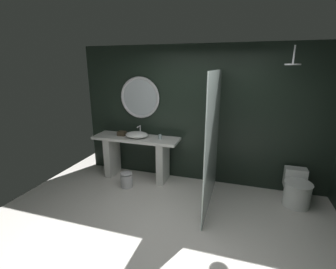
# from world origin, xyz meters

# --- Properties ---
(ground_plane) EXTENTS (5.76, 5.76, 0.00)m
(ground_plane) POSITION_xyz_m (0.00, 0.00, 0.00)
(ground_plane) COLOR silver
(back_wall_panel) EXTENTS (4.80, 0.10, 2.60)m
(back_wall_panel) POSITION_xyz_m (0.00, 1.90, 1.30)
(back_wall_panel) COLOR black
(back_wall_panel) RESTS_ON ground_plane
(vanity_counter) EXTENTS (1.72, 0.53, 0.86)m
(vanity_counter) POSITION_xyz_m (-1.22, 1.57, 0.55)
(vanity_counter) COLOR silver
(vanity_counter) RESTS_ON ground_plane
(vessel_sink) EXTENTS (0.45, 0.37, 0.21)m
(vessel_sink) POSITION_xyz_m (-1.18, 1.54, 0.92)
(vessel_sink) COLOR white
(vessel_sink) RESTS_ON vanity_counter
(tumbler_cup) EXTENTS (0.06, 0.06, 0.09)m
(tumbler_cup) POSITION_xyz_m (-0.72, 1.59, 0.91)
(tumbler_cup) COLOR silver
(tumbler_cup) RESTS_ON vanity_counter
(tissue_box) EXTENTS (0.15, 0.13, 0.09)m
(tissue_box) POSITION_xyz_m (-1.53, 1.58, 0.91)
(tissue_box) COLOR #3D3323
(tissue_box) RESTS_ON vanity_counter
(round_wall_mirror) EXTENTS (0.83, 0.05, 0.83)m
(round_wall_mirror) POSITION_xyz_m (-1.22, 1.81, 1.61)
(round_wall_mirror) COLOR silver
(shower_glass_panel) EXTENTS (0.02, 1.57, 2.16)m
(shower_glass_panel) POSITION_xyz_m (0.34, 1.06, 1.08)
(shower_glass_panel) COLOR silver
(shower_glass_panel) RESTS_ON ground_plane
(rain_shower_head) EXTENTS (0.22, 0.22, 0.27)m
(rain_shower_head) POSITION_xyz_m (1.38, 1.37, 2.26)
(rain_shower_head) COLOR silver
(toilet) EXTENTS (0.43, 0.63, 0.54)m
(toilet) POSITION_xyz_m (1.71, 1.46, 0.25)
(toilet) COLOR white
(toilet) RESTS_ON ground_plane
(waste_bin) EXTENTS (0.22, 0.22, 0.31)m
(waste_bin) POSITION_xyz_m (-1.24, 1.13, 0.16)
(waste_bin) COLOR silver
(waste_bin) RESTS_ON ground_plane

